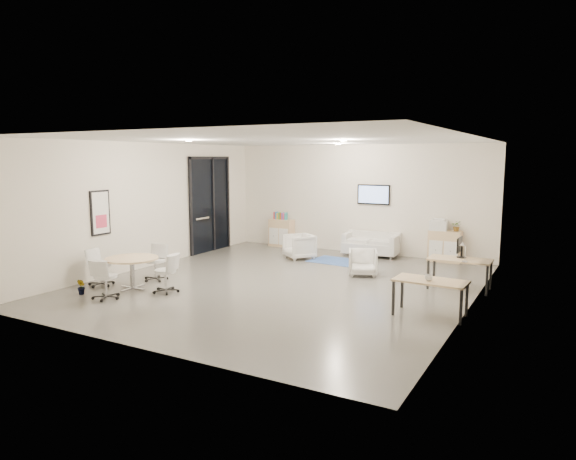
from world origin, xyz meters
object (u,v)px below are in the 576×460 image
(loveseat, at_px, (371,245))
(armchair_left, at_px, (299,245))
(sideboard_right, at_px, (445,246))
(armchair_right, at_px, (363,261))
(desk_rear, at_px, (460,262))
(round_table, at_px, (132,262))
(desk_front, at_px, (431,284))
(sideboard_left, at_px, (281,233))

(loveseat, height_order, armchair_left, armchair_left)
(sideboard_right, relative_size, armchair_right, 1.25)
(desk_rear, height_order, round_table, round_table)
(desk_front, xyz_separation_m, round_table, (-6.09, -1.17, 0.01))
(desk_rear, bearing_deg, desk_front, -93.30)
(sideboard_right, relative_size, armchair_left, 1.13)
(sideboard_right, xyz_separation_m, desk_rear, (0.93, -2.89, 0.18))
(sideboard_left, bearing_deg, desk_front, -40.53)
(armchair_left, bearing_deg, round_table, -70.92)
(loveseat, distance_m, armchair_left, 2.13)
(armchair_left, relative_size, desk_front, 0.59)
(sideboard_left, xyz_separation_m, armchair_right, (3.75, -2.62, -0.09))
(armchair_left, xyz_separation_m, armchair_right, (2.30, -1.09, -0.03))
(armchair_right, height_order, desk_front, armchair_right)
(desk_rear, bearing_deg, loveseat, 136.65)
(loveseat, height_order, armchair_right, armchair_right)
(desk_rear, bearing_deg, armchair_left, 162.71)
(armchair_left, height_order, round_table, armchair_left)
(armchair_left, xyz_separation_m, round_table, (-1.59, -4.73, 0.22))
(sideboard_right, height_order, round_table, sideboard_right)
(sideboard_right, height_order, armchair_right, sideboard_right)
(armchair_left, relative_size, round_table, 0.67)
(sideboard_right, relative_size, desk_front, 0.67)
(armchair_right, xyz_separation_m, desk_front, (2.20, -2.47, 0.25))
(desk_rear, distance_m, round_table, 7.04)
(sideboard_left, relative_size, armchair_left, 1.14)
(loveseat, relative_size, armchair_right, 2.34)
(sideboard_right, height_order, loveseat, sideboard_right)
(armchair_left, relative_size, armchair_right, 1.10)
(sideboard_right, bearing_deg, round_table, -130.12)
(sideboard_right, xyz_separation_m, round_table, (-5.27, -6.25, 0.17))
(loveseat, xyz_separation_m, round_table, (-3.22, -6.09, 0.28))
(armchair_right, relative_size, round_table, 0.61)
(desk_front, height_order, round_table, round_table)
(loveseat, xyz_separation_m, desk_rear, (2.97, -2.73, 0.29))
(armchair_right, distance_m, desk_front, 3.31)
(armchair_left, distance_m, desk_front, 5.74)
(desk_rear, relative_size, desk_front, 1.01)
(sideboard_right, bearing_deg, armchair_right, -117.72)
(armchair_left, xyz_separation_m, desk_rear, (4.60, -1.37, 0.22))
(loveseat, bearing_deg, armchair_left, -144.38)
(loveseat, bearing_deg, round_table, -122.15)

